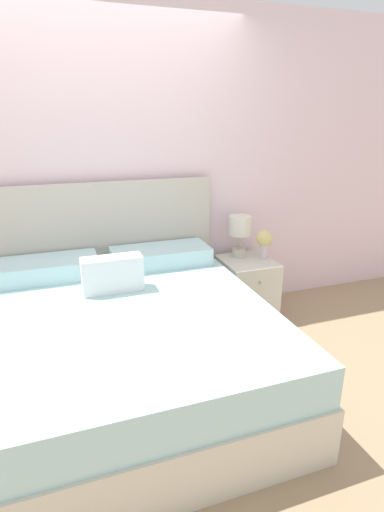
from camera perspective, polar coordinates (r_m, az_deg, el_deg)
The scene contains 6 objects.
ground_plane at distance 3.67m, azimuth -12.12°, elevation -9.32°, with size 12.00×12.00×0.00m, color tan.
wall_back at distance 3.34m, azimuth -13.86°, elevation 11.30°, with size 8.00×0.06×2.60m.
bed at distance 2.74m, azimuth -9.97°, elevation -11.98°, with size 1.90×1.95×1.25m.
nightstand at distance 3.66m, azimuth 7.75°, elevation -4.53°, with size 0.45×0.50×0.53m.
table_lamp at distance 3.57m, azimuth 6.86°, elevation 3.81°, with size 0.20×0.20×0.38m.
flower_vase at distance 3.58m, azimuth 10.31°, elevation 2.25°, with size 0.14×0.14×0.26m.
Camera 1 is at (-0.32, -3.22, 1.73)m, focal length 28.00 mm.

